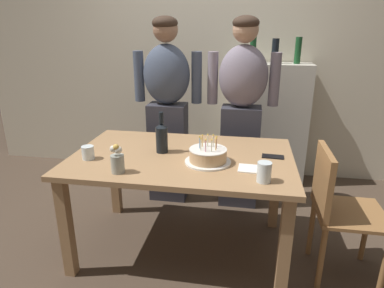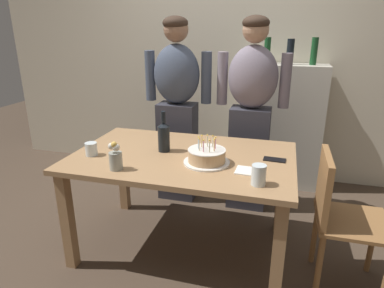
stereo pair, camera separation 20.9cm
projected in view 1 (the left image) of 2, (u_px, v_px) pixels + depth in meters
ground_plane at (183, 246)px, 2.53m from camera, size 10.00×10.00×0.00m
back_wall at (210, 54)px, 3.55m from camera, size 5.20×0.10×2.60m
dining_table at (182, 168)px, 2.32m from camera, size 1.50×0.96×0.74m
birthday_cake at (208, 156)px, 2.15m from camera, size 0.30×0.30×0.18m
water_glass_near at (264, 172)px, 1.88m from camera, size 0.08×0.08×0.12m
water_glass_far at (88, 153)px, 2.21m from camera, size 0.08×0.08×0.09m
wine_bottle at (162, 137)px, 2.31m from camera, size 0.08×0.08×0.29m
cell_phone at (273, 157)px, 2.25m from camera, size 0.15×0.08×0.01m
napkin_stack at (252, 169)px, 2.06m from camera, size 0.18×0.14×0.01m
flower_vase at (117, 160)px, 1.99m from camera, size 0.08×0.08×0.18m
person_man_bearded at (167, 109)px, 3.01m from camera, size 0.61×0.27×1.66m
person_woman_cardigan at (242, 112)px, 2.90m from camera, size 0.61×0.27×1.66m
dining_chair at (336, 204)px, 2.10m from camera, size 0.42×0.42×0.87m
shelf_cabinet at (269, 124)px, 3.46m from camera, size 0.75×0.30×1.48m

